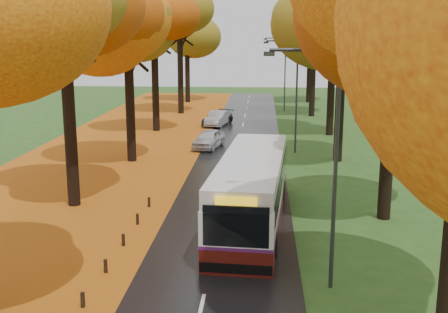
# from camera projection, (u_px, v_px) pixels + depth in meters

# --- Properties ---
(road) EXTENTS (6.50, 90.00, 0.04)m
(road) POSITION_uv_depth(u_px,v_px,m) (233.00, 167.00, 35.82)
(road) COLOR black
(road) RESTS_ON ground
(centre_line) EXTENTS (0.12, 90.00, 0.01)m
(centre_line) POSITION_uv_depth(u_px,v_px,m) (233.00, 167.00, 35.82)
(centre_line) COLOR silver
(centre_line) RESTS_ON road
(leaf_verge) EXTENTS (12.00, 90.00, 0.02)m
(leaf_verge) POSITION_uv_depth(u_px,v_px,m) (95.00, 165.00, 36.43)
(leaf_verge) COLOR #894B0C
(leaf_verge) RESTS_ON ground
(leaf_drift) EXTENTS (0.90, 90.00, 0.01)m
(leaf_drift) POSITION_uv_depth(u_px,v_px,m) (186.00, 166.00, 36.02)
(leaf_drift) COLOR #C15813
(leaf_drift) RESTS_ON road
(trees_left) EXTENTS (9.20, 74.00, 13.88)m
(trees_left) POSITION_uv_depth(u_px,v_px,m) (125.00, 15.00, 36.27)
(trees_left) COLOR black
(trees_left) RESTS_ON ground
(trees_right) EXTENTS (9.30, 74.20, 13.96)m
(trees_right) POSITION_uv_depth(u_px,v_px,m) (350.00, 12.00, 35.13)
(trees_right) COLOR black
(trees_right) RESTS_ON ground
(streetlamp_near) EXTENTS (2.45, 0.18, 8.00)m
(streetlamp_near) POSITION_uv_depth(u_px,v_px,m) (328.00, 151.00, 17.99)
(streetlamp_near) COLOR #333538
(streetlamp_near) RESTS_ON ground
(streetlamp_mid) EXTENTS (2.45, 0.18, 8.00)m
(streetlamp_mid) POSITION_uv_depth(u_px,v_px,m) (293.00, 87.00, 39.42)
(streetlamp_mid) COLOR #333538
(streetlamp_mid) RESTS_ON ground
(streetlamp_far) EXTENTS (2.45, 0.18, 8.00)m
(streetlamp_far) POSITION_uv_depth(u_px,v_px,m) (283.00, 68.00, 60.85)
(streetlamp_far) COLOR #333538
(streetlamp_far) RESTS_ON ground
(bus) EXTENTS (3.52, 11.78, 3.06)m
(bus) POSITION_uv_depth(u_px,v_px,m) (252.00, 189.00, 24.93)
(bus) COLOR #48100B
(bus) RESTS_ON road
(car_white) EXTENTS (2.50, 4.31, 1.38)m
(car_white) POSITION_uv_depth(u_px,v_px,m) (209.00, 139.00, 41.71)
(car_white) COLOR silver
(car_white) RESTS_ON road
(car_silver) EXTENTS (2.30, 4.32, 1.35)m
(car_silver) POSITION_uv_depth(u_px,v_px,m) (218.00, 118.00, 51.78)
(car_silver) COLOR #94989C
(car_silver) RESTS_ON road
(car_dark) EXTENTS (3.11, 4.65, 1.25)m
(car_dark) POSITION_uv_depth(u_px,v_px,m) (218.00, 118.00, 52.31)
(car_dark) COLOR black
(car_dark) RESTS_ON road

